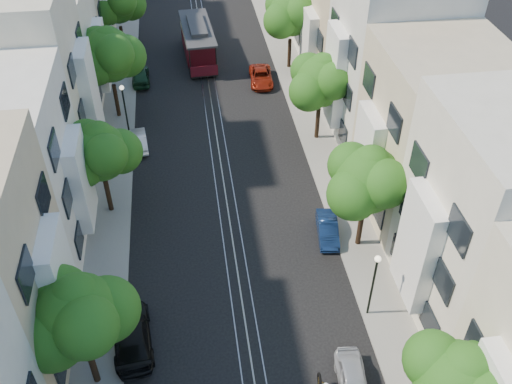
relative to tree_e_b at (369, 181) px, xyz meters
name	(u,v)px	position (x,y,z in m)	size (l,w,h in m)	color
ground	(210,90)	(-7.26, 19.02, -4.73)	(200.00, 200.00, 0.00)	black
sidewalk_east	(296,84)	(-0.01, 19.02, -4.67)	(2.50, 80.00, 0.12)	gray
sidewalk_west	(120,96)	(-14.51, 19.02, -4.67)	(2.50, 80.00, 0.12)	gray
rail_left	(203,91)	(-7.81, 19.02, -4.72)	(0.06, 80.00, 0.02)	gray
rail_slot	(210,90)	(-7.26, 19.02, -4.72)	(0.06, 80.00, 0.02)	gray
rail_right	(216,90)	(-6.71, 19.02, -4.72)	(0.06, 80.00, 0.02)	gray
lane_line	(210,90)	(-7.26, 19.02, -4.73)	(0.08, 80.00, 0.01)	tan
townhouses_east	(357,22)	(4.61, 18.94, 0.45)	(7.75, 72.00, 12.00)	beige
townhouses_west	(47,42)	(-19.13, 18.94, 0.35)	(7.75, 72.00, 11.76)	silver
tree_e_b	(369,181)	(0.00, 0.00, 0.00)	(4.93, 4.08, 6.68)	black
tree_e_c	(322,82)	(0.00, 11.00, -0.13)	(4.84, 3.99, 6.52)	black
tree_e_d	(292,14)	(0.00, 22.00, 0.13)	(5.01, 4.16, 6.85)	black
tree_w_a	(79,317)	(-14.40, -7.00, 0.00)	(4.93, 4.08, 6.68)	black
tree_w_b	(100,154)	(-14.40, 5.00, -0.34)	(4.72, 3.87, 6.27)	black
tree_w_c	(109,56)	(-14.40, 16.00, 0.34)	(5.13, 4.28, 7.09)	black
tree_w_d	(117,3)	(-14.40, 27.00, -0.13)	(4.84, 3.99, 6.52)	black
lamp_east	(374,277)	(-0.96, -4.98, -1.89)	(0.32, 0.32, 4.16)	black
lamp_west	(124,104)	(-13.56, 13.02, -1.89)	(0.32, 0.32, 4.16)	black
cable_car	(198,40)	(-7.76, 24.73, -2.91)	(2.97, 8.13, 3.08)	black
parked_car_e_near	(353,381)	(-2.86, -8.95, -4.16)	(1.36, 3.37, 1.15)	#AFB2BB
parked_car_e_mid	(328,229)	(-1.66, 0.96, -4.20)	(1.13, 3.24, 1.07)	#0D1F45
parked_car_e_far	(261,77)	(-2.86, 19.74, -4.18)	(1.83, 3.98, 1.11)	maroon
parked_car_w_near	(132,334)	(-12.86, -5.07, -4.07)	(1.87, 4.61, 1.34)	black
parked_car_w_mid	(138,140)	(-12.86, 11.75, -4.20)	(1.13, 3.23, 1.07)	silver
parked_car_w_far	(140,75)	(-12.86, 21.29, -4.11)	(1.47, 3.66, 1.25)	#15351F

